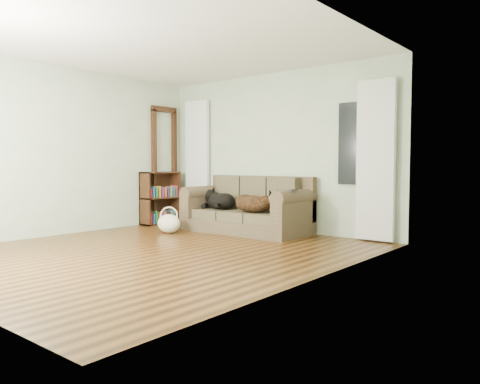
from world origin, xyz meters
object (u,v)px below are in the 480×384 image
Objects in this scene: dog_black_lab at (220,201)px; bookshelf at (161,197)px; dog_shepherd at (256,203)px; tote_bag at (169,223)px; sofa at (245,204)px.

bookshelf is (-1.37, -0.11, 0.02)m from dog_black_lab.
bookshelf reaches higher than dog_black_lab.
bookshelf is (-2.20, -0.02, 0.01)m from dog_shepherd.
dog_shepherd is 1.62× the size of tote_bag.
tote_bag is at bearing -80.54° from dog_black_lab.
sofa is 2.16× the size of bookshelf.
tote_bag is 1.28m from bookshelf.
dog_shepherd is 2.20m from bookshelf.
sofa is 1.91m from bookshelf.
tote_bag is 0.43× the size of bookshelf.
dog_black_lab is at bearing 66.11° from tote_bag.
sofa is 0.53m from dog_black_lab.
bookshelf is at bearing -142.08° from dog_black_lab.
sofa is 0.32m from dog_shepherd.
dog_black_lab is at bearing -0.27° from dog_shepherd.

